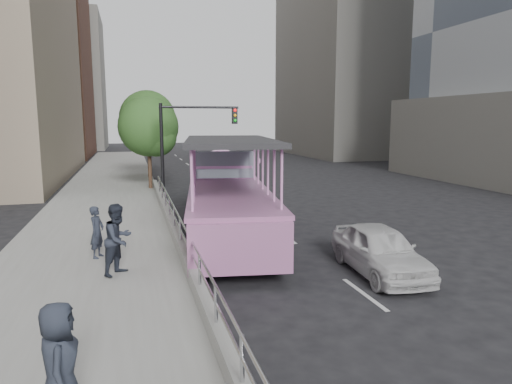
{
  "coord_description": "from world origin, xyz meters",
  "views": [
    {
      "loc": [
        -4.51,
        -11.76,
        4.3
      ],
      "look_at": [
        -0.3,
        3.47,
        1.82
      ],
      "focal_mm": 32.0,
      "sensor_mm": 36.0,
      "label": 1
    }
  ],
  "objects_px": {
    "pedestrian_far": "(60,364)",
    "traffic_signal": "(185,136)",
    "car": "(380,250)",
    "street_tree_far": "(149,121)",
    "parking_sign": "(193,201)",
    "pedestrian_mid": "(118,239)",
    "pedestrian_near": "(97,232)",
    "duck_boat": "(228,200)",
    "street_tree_near": "(150,129)"
  },
  "relations": [
    {
      "from": "pedestrian_far",
      "to": "traffic_signal",
      "type": "relative_size",
      "value": 0.32
    },
    {
      "from": "pedestrian_mid",
      "to": "duck_boat",
      "type": "bearing_deg",
      "value": -2.14
    },
    {
      "from": "pedestrian_near",
      "to": "traffic_signal",
      "type": "relative_size",
      "value": 0.3
    },
    {
      "from": "traffic_signal",
      "to": "street_tree_near",
      "type": "height_order",
      "value": "street_tree_near"
    },
    {
      "from": "street_tree_near",
      "to": "street_tree_far",
      "type": "height_order",
      "value": "street_tree_far"
    },
    {
      "from": "pedestrian_near",
      "to": "street_tree_near",
      "type": "xyz_separation_m",
      "value": [
        2.24,
        13.89,
        2.75
      ]
    },
    {
      "from": "car",
      "to": "pedestrian_mid",
      "type": "distance_m",
      "value": 7.18
    },
    {
      "from": "pedestrian_near",
      "to": "street_tree_far",
      "type": "distance_m",
      "value": 20.3
    },
    {
      "from": "street_tree_far",
      "to": "street_tree_near",
      "type": "bearing_deg",
      "value": -91.91
    },
    {
      "from": "traffic_signal",
      "to": "street_tree_far",
      "type": "bearing_deg",
      "value": 98.43
    },
    {
      "from": "parking_sign",
      "to": "pedestrian_mid",
      "type": "bearing_deg",
      "value": -128.7
    },
    {
      "from": "pedestrian_mid",
      "to": "parking_sign",
      "type": "relative_size",
      "value": 0.72
    },
    {
      "from": "traffic_signal",
      "to": "street_tree_far",
      "type": "relative_size",
      "value": 0.81
    },
    {
      "from": "car",
      "to": "traffic_signal",
      "type": "bearing_deg",
      "value": 110.53
    },
    {
      "from": "parking_sign",
      "to": "car",
      "type": "bearing_deg",
      "value": -39.64
    },
    {
      "from": "duck_boat",
      "to": "pedestrian_far",
      "type": "relative_size",
      "value": 6.78
    },
    {
      "from": "car",
      "to": "parking_sign",
      "type": "height_order",
      "value": "parking_sign"
    },
    {
      "from": "pedestrian_near",
      "to": "parking_sign",
      "type": "xyz_separation_m",
      "value": [
        2.98,
        1.21,
        0.58
      ]
    },
    {
      "from": "pedestrian_far",
      "to": "pedestrian_mid",
      "type": "bearing_deg",
      "value": -8.71
    },
    {
      "from": "car",
      "to": "street_tree_far",
      "type": "relative_size",
      "value": 0.63
    },
    {
      "from": "duck_boat",
      "to": "street_tree_far",
      "type": "height_order",
      "value": "street_tree_far"
    },
    {
      "from": "traffic_signal",
      "to": "street_tree_near",
      "type": "bearing_deg",
      "value": 114.98
    },
    {
      "from": "duck_boat",
      "to": "traffic_signal",
      "type": "distance_m",
      "value": 8.11
    },
    {
      "from": "car",
      "to": "parking_sign",
      "type": "xyz_separation_m",
      "value": [
        -4.75,
        3.93,
        0.95
      ]
    },
    {
      "from": "duck_boat",
      "to": "pedestrian_mid",
      "type": "relative_size",
      "value": 6.08
    },
    {
      "from": "pedestrian_near",
      "to": "pedestrian_mid",
      "type": "height_order",
      "value": "pedestrian_mid"
    },
    {
      "from": "pedestrian_far",
      "to": "parking_sign",
      "type": "xyz_separation_m",
      "value": [
        2.96,
        8.98,
        0.5
      ]
    },
    {
      "from": "traffic_signal",
      "to": "pedestrian_near",
      "type": "bearing_deg",
      "value": -110.14
    },
    {
      "from": "pedestrian_near",
      "to": "traffic_signal",
      "type": "height_order",
      "value": "traffic_signal"
    },
    {
      "from": "pedestrian_near",
      "to": "parking_sign",
      "type": "relative_size",
      "value": 0.59
    },
    {
      "from": "street_tree_far",
      "to": "traffic_signal",
      "type": "bearing_deg",
      "value": -81.57
    },
    {
      "from": "pedestrian_mid",
      "to": "pedestrian_far",
      "type": "relative_size",
      "value": 1.12
    },
    {
      "from": "car",
      "to": "pedestrian_far",
      "type": "bearing_deg",
      "value": -142.68
    },
    {
      "from": "duck_boat",
      "to": "car",
      "type": "height_order",
      "value": "duck_boat"
    },
    {
      "from": "car",
      "to": "street_tree_far",
      "type": "xyz_separation_m",
      "value": [
        -5.29,
        22.61,
        3.62
      ]
    },
    {
      "from": "pedestrian_far",
      "to": "traffic_signal",
      "type": "distance_m",
      "value": 18.77
    },
    {
      "from": "pedestrian_far",
      "to": "traffic_signal",
      "type": "xyz_separation_m",
      "value": [
        3.81,
        18.23,
        2.36
      ]
    },
    {
      "from": "pedestrian_mid",
      "to": "parking_sign",
      "type": "distance_m",
      "value": 3.76
    },
    {
      "from": "parking_sign",
      "to": "pedestrian_far",
      "type": "bearing_deg",
      "value": -108.23
    },
    {
      "from": "car",
      "to": "pedestrian_far",
      "type": "xyz_separation_m",
      "value": [
        -7.7,
        -5.05,
        0.45
      ]
    },
    {
      "from": "duck_boat",
      "to": "parking_sign",
      "type": "distance_m",
      "value": 2.1
    },
    {
      "from": "pedestrian_mid",
      "to": "pedestrian_near",
      "type": "bearing_deg",
      "value": 59.9
    },
    {
      "from": "pedestrian_far",
      "to": "parking_sign",
      "type": "relative_size",
      "value": 0.65
    },
    {
      "from": "street_tree_near",
      "to": "street_tree_far",
      "type": "xyz_separation_m",
      "value": [
        0.2,
        6.0,
        0.49
      ]
    },
    {
      "from": "duck_boat",
      "to": "pedestrian_near",
      "type": "xyz_separation_m",
      "value": [
        -4.48,
        -2.66,
        -0.31
      ]
    },
    {
      "from": "pedestrian_far",
      "to": "street_tree_near",
      "type": "height_order",
      "value": "street_tree_near"
    },
    {
      "from": "car",
      "to": "parking_sign",
      "type": "bearing_deg",
      "value": 144.44
    },
    {
      "from": "pedestrian_near",
      "to": "street_tree_far",
      "type": "xyz_separation_m",
      "value": [
        2.44,
        19.89,
        3.24
      ]
    },
    {
      "from": "pedestrian_mid",
      "to": "street_tree_far",
      "type": "distance_m",
      "value": 21.89
    },
    {
      "from": "parking_sign",
      "to": "traffic_signal",
      "type": "xyz_separation_m",
      "value": [
        0.86,
        9.25,
        1.85
      ]
    }
  ]
}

